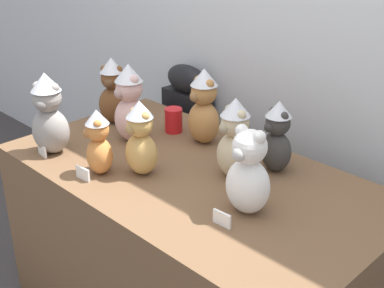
{
  "coord_description": "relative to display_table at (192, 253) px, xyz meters",
  "views": [
    {
      "loc": [
        1.28,
        -1.03,
        1.71
      ],
      "look_at": [
        0.0,
        0.25,
        0.88
      ],
      "focal_mm": 49.44,
      "sensor_mm": 36.0,
      "label": 1
    }
  ],
  "objects": [
    {
      "name": "teddy_bear_sand",
      "position": [
        0.13,
        0.09,
        0.53
      ],
      "size": [
        0.17,
        0.15,
        0.32
      ],
      "rotation": [
        0.0,
        0.0,
        -0.22
      ],
      "color": "#CCB78E",
      "rests_on": "display_table"
    },
    {
      "name": "teddy_bear_blush",
      "position": [
        -0.4,
        0.03,
        0.55
      ],
      "size": [
        0.16,
        0.14,
        0.34
      ],
      "rotation": [
        0.0,
        0.0,
        -0.07
      ],
      "color": "beige",
      "rests_on": "display_table"
    },
    {
      "name": "teddy_bear_caramel",
      "position": [
        -0.16,
        0.24,
        0.54
      ],
      "size": [
        0.17,
        0.15,
        0.33
      ],
      "rotation": [
        0.0,
        0.0,
        -0.14
      ],
      "color": "#B27A42",
      "rests_on": "display_table"
    },
    {
      "name": "teddy_bear_charcoal",
      "position": [
        0.21,
        0.24,
        0.52
      ],
      "size": [
        0.15,
        0.14,
        0.29
      ],
      "rotation": [
        0.0,
        0.0,
        -0.25
      ],
      "color": "#383533",
      "rests_on": "display_table"
    },
    {
      "name": "instrument_case",
      "position": [
        -0.58,
        0.55,
        0.1
      ],
      "size": [
        0.28,
        0.13,
        0.95
      ],
      "rotation": [
        0.0,
        0.0,
        -0.04
      ],
      "color": "black",
      "rests_on": "ground_plane"
    },
    {
      "name": "name_card_front_right",
      "position": [
        -0.25,
        -0.33,
        0.4
      ],
      "size": [
        0.07,
        0.01,
        0.05
      ],
      "primitive_type": "cube",
      "rotation": [
        0.0,
        0.0,
        0.1
      ],
      "color": "white",
      "rests_on": "display_table"
    },
    {
      "name": "teddy_bear_snow",
      "position": [
        0.33,
        -0.07,
        0.52
      ],
      "size": [
        0.16,
        0.14,
        0.31
      ],
      "rotation": [
        0.0,
        0.0,
        -0.01
      ],
      "color": "white",
      "rests_on": "display_table"
    },
    {
      "name": "party_cup_red",
      "position": [
        -0.34,
        0.22,
        0.43
      ],
      "size": [
        0.08,
        0.08,
        0.11
      ],
      "primitive_type": "cylinder",
      "color": "red",
      "rests_on": "display_table"
    },
    {
      "name": "wall_back",
      "position": [
        0.0,
        0.67,
        0.92
      ],
      "size": [
        7.0,
        0.08,
        2.6
      ],
      "primitive_type": "cube",
      "color": "silver",
      "rests_on": "ground_plane"
    },
    {
      "name": "name_card_front_left",
      "position": [
        0.33,
        -0.19,
        0.4
      ],
      "size": [
        0.07,
        0.01,
        0.05
      ],
      "primitive_type": "cube",
      "rotation": [
        0.0,
        0.0,
        0.04
      ],
      "color": "white",
      "rests_on": "display_table"
    },
    {
      "name": "teddy_bear_ginger",
      "position": [
        -0.25,
        -0.25,
        0.51
      ],
      "size": [
        0.15,
        0.14,
        0.26
      ],
      "rotation": [
        0.0,
        0.0,
        -0.46
      ],
      "color": "#D17F3D",
      "rests_on": "display_table"
    },
    {
      "name": "teddy_bear_chestnut",
      "position": [
        -0.62,
        0.1,
        0.53
      ],
      "size": [
        0.18,
        0.18,
        0.31
      ],
      "rotation": [
        0.0,
        0.0,
        0.58
      ],
      "color": "brown",
      "rests_on": "display_table"
    },
    {
      "name": "display_table",
      "position": [
        0.0,
        0.0,
        0.0
      ],
      "size": [
        1.54,
        0.84,
        0.76
      ],
      "primitive_type": "cube",
      "color": "brown",
      "rests_on": "ground_plane"
    },
    {
      "name": "teddy_bear_honey",
      "position": [
        -0.13,
        -0.14,
        0.52
      ],
      "size": [
        0.14,
        0.12,
        0.3
      ],
      "rotation": [
        0.0,
        0.0,
        -0.05
      ],
      "color": "tan",
      "rests_on": "display_table"
    },
    {
      "name": "teddy_bear_ash",
      "position": [
        -0.54,
        -0.28,
        0.55
      ],
      "size": [
        0.2,
        0.19,
        0.34
      ],
      "rotation": [
        0.0,
        0.0,
        0.53
      ],
      "color": "gray",
      "rests_on": "display_table"
    },
    {
      "name": "name_card_front_middle",
      "position": [
        -0.54,
        -0.33,
        0.4
      ],
      "size": [
        0.07,
        0.02,
        0.05
      ],
      "primitive_type": "cube",
      "rotation": [
        0.0,
        0.0,
        -0.13
      ],
      "color": "white",
      "rests_on": "display_table"
    }
  ]
}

